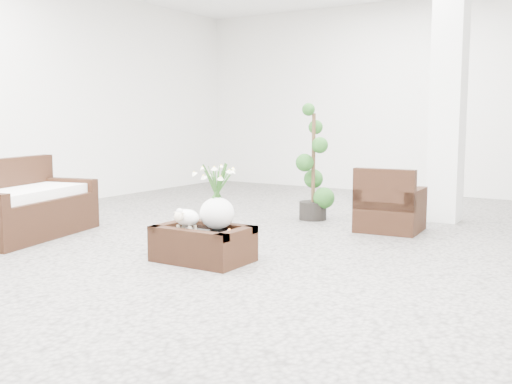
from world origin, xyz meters
The scene contains 9 objects.
ground centered at (0.00, 0.00, 0.00)m, with size 11.00×11.00×0.00m, color gray.
column centered at (1.20, 2.80, 1.75)m, with size 0.40×0.40×3.50m, color white.
coffee_table centered at (-0.17, -0.81, 0.16)m, with size 0.90×0.60×0.31m, color #331B0F.
sheep_figurine centered at (-0.29, -0.91, 0.42)m, with size 0.28×0.23×0.21m, color white.
planter_narcissus centered at (-0.07, -0.71, 0.71)m, with size 0.44×0.44×0.80m, color white, non-canonical shape.
tealight centered at (0.13, -0.79, 0.33)m, with size 0.04×0.04×0.03m, color white.
armchair centered at (0.83, 1.71, 0.40)m, with size 0.74×0.71×0.79m, color #331B0F.
loveseat centered at (-2.66, -0.92, 0.46)m, with size 1.71×0.82×0.91m, color #331B0F.
topiary centered at (-0.36, 1.95, 0.78)m, with size 0.41×0.41×1.56m, color #1C4917, non-canonical shape.
Camera 1 is at (3.35, -5.45, 1.40)m, focal length 42.56 mm.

